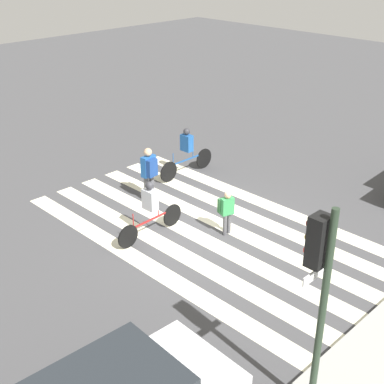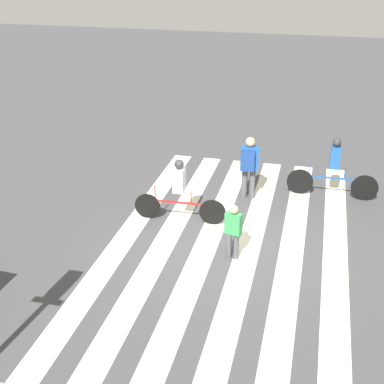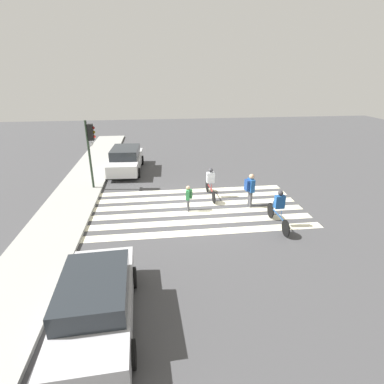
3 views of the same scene
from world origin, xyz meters
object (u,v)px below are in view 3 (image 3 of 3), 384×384
at_px(pedestrian_adult_blue_shirt, 250,188).
at_px(car_parked_far_curb, 96,302).
at_px(traffic_light, 91,142).
at_px(cyclist_mid_street, 279,208).
at_px(pedestrian_adult_yellow_jacket, 189,196).
at_px(car_parked_silver_sedan, 126,159).
at_px(cyclist_near_curb, 210,182).

bearing_deg(pedestrian_adult_blue_shirt, car_parked_far_curb, -49.16).
relative_size(traffic_light, cyclist_mid_street, 1.63).
relative_size(pedestrian_adult_blue_shirt, cyclist_mid_street, 0.71).
distance_m(pedestrian_adult_blue_shirt, pedestrian_adult_yellow_jacket, 2.99).
xyz_separation_m(car_parked_far_curb, car_parked_silver_sedan, (13.21, 0.28, 0.06)).
bearing_deg(pedestrian_adult_blue_shirt, pedestrian_adult_yellow_jacket, -94.74).
relative_size(pedestrian_adult_blue_shirt, cyclist_near_curb, 0.75).
distance_m(traffic_light, cyclist_mid_street, 10.15).
bearing_deg(cyclist_mid_street, traffic_light, 57.28).
height_order(traffic_light, pedestrian_adult_blue_shirt, traffic_light).
relative_size(cyclist_near_curb, cyclist_mid_street, 0.95).
height_order(traffic_light, pedestrian_adult_yellow_jacket, traffic_light).
bearing_deg(traffic_light, car_parked_silver_sedan, -23.94).
height_order(traffic_light, cyclist_mid_street, traffic_light).
xyz_separation_m(pedestrian_adult_blue_shirt, cyclist_near_curb, (1.40, 1.67, -0.12)).
bearing_deg(car_parked_silver_sedan, pedestrian_adult_yellow_jacket, -150.18).
bearing_deg(cyclist_near_curb, cyclist_mid_street, -149.48).
bearing_deg(pedestrian_adult_yellow_jacket, car_parked_far_curb, 170.88).
xyz_separation_m(traffic_light, pedestrian_adult_yellow_jacket, (-3.38, -4.83, -1.95)).
relative_size(pedestrian_adult_blue_shirt, car_parked_silver_sedan, 0.35).
height_order(pedestrian_adult_yellow_jacket, cyclist_near_curb, cyclist_near_curb).
bearing_deg(cyclist_mid_street, cyclist_near_curb, 32.55).
distance_m(pedestrian_adult_yellow_jacket, car_parked_silver_sedan, 7.44).
bearing_deg(pedestrian_adult_yellow_jacket, car_parked_silver_sedan, 43.33).
xyz_separation_m(pedestrian_adult_yellow_jacket, car_parked_far_curb, (-6.59, 3.11, 0.00)).
bearing_deg(pedestrian_adult_blue_shirt, car_parked_silver_sedan, -142.44).
height_order(cyclist_mid_street, car_parked_silver_sedan, cyclist_mid_street).
bearing_deg(car_parked_far_curb, cyclist_near_curb, -31.09).
bearing_deg(car_parked_silver_sedan, cyclist_near_curb, -134.64).
height_order(cyclist_near_curb, cyclist_mid_street, cyclist_mid_street).
bearing_deg(cyclist_near_curb, car_parked_far_curb, 149.29).
bearing_deg(car_parked_silver_sedan, car_parked_far_curb, -176.12).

